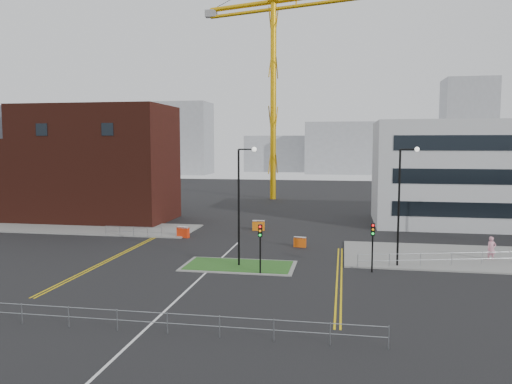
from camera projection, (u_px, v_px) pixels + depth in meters
ground at (181, 296)px, 30.90m from camera, size 200.00×200.00×0.00m
pavement_left at (73, 227)px, 55.91m from camera, size 28.00×8.00×0.12m
pavement_right at (493, 258)px, 40.82m from camera, size 24.00×10.00×0.12m
island_kerb at (239, 266)px, 38.39m from camera, size 8.60×4.60×0.08m
grass_island at (239, 266)px, 38.39m from camera, size 8.00×4.00×0.12m
brick_building at (75, 164)px, 61.64m from camera, size 24.20×10.07×14.24m
office_block at (487, 174)px, 57.17m from camera, size 25.00×12.20×12.00m
tower_crane at (307, 44)px, 80.10m from camera, size 51.18×15.73×36.68m
streetlamp_island at (242, 197)px, 37.83m from camera, size 1.46×0.36×9.18m
streetlamp_right_near at (402, 197)px, 37.72m from camera, size 1.46×0.36×9.18m
traffic_light_island at (260, 239)px, 35.82m from camera, size 0.28×0.33×3.65m
traffic_light_right at (373, 238)px, 36.40m from camera, size 0.28×0.33×3.65m
railing_front at (142, 317)px, 24.94m from camera, size 24.05×0.05×1.10m
railing_left at (134, 230)px, 50.37m from camera, size 6.05×0.05×1.10m
railing_right at (482, 256)px, 38.56m from camera, size 19.05×5.05×1.10m
centre_line at (190, 287)px, 32.86m from camera, size 0.15×30.00×0.01m
yellow_left_a at (117, 255)px, 42.25m from camera, size 0.12×24.00×0.01m
yellow_left_b at (120, 255)px, 42.20m from camera, size 0.12×24.00×0.01m
yellow_right_a at (337, 278)px, 35.14m from camera, size 0.12×20.00×0.01m
yellow_right_b at (341, 278)px, 35.09m from camera, size 0.12×20.00×0.01m
skyline_a at (181, 138)px, 154.36m from camera, size 18.00×12.00×22.00m
skyline_b at (345, 148)px, 155.82m from camera, size 24.00×12.00×16.00m
skyline_c at (468, 128)px, 144.30m from camera, size 14.00×12.00×28.00m
skyline_d at (291, 154)px, 168.93m from camera, size 30.00×12.00×12.00m
pedestrian at (491, 249)px, 40.04m from camera, size 0.81×0.61×1.99m
barrier_left at (183, 232)px, 50.19m from camera, size 1.37×0.80×1.09m
barrier_mid at (259, 225)px, 54.23m from camera, size 1.34×0.54×1.11m
barrier_right at (300, 242)px, 45.50m from camera, size 1.15×0.51×0.93m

